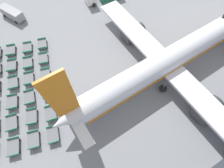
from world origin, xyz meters
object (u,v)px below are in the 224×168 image
Objects in this scene: baggage_dolly_row_far_col_e at (51,113)px; baggage_dolly_row_far_col_f at (53,135)px; service_van at (12,13)px; baggage_dolly_row_mid_a_col_e at (12,123)px; baggage_dolly_row_far_col_a at (42,44)px; baggage_dolly_row_mid_b_col_c at (29,79)px; airplane at (171,59)px; baggage_dolly_row_mid_a_col_a at (11,51)px; baggage_dolly_row_mid_a_col_f at (13,147)px; baggage_dolly_row_far_col_c at (45,75)px; baggage_dolly_row_mid_b_col_e at (32,117)px; baggage_dolly_row_mid_a_col_c at (13,83)px; baggage_dolly_row_mid_b_col_d at (29,97)px; baggage_dolly_row_far_col_b at (43,59)px; baggage_dolly_row_mid_b_col_f at (33,140)px; baggage_dolly_row_mid_b_col_a at (27,48)px; baggage_dolly_row_mid_a_col_d at (12,102)px; baggage_dolly_row_far_col_d at (48,92)px; baggage_dolly_row_mid_a_col_b at (12,66)px; baggage_dolly_row_mid_b_col_b at (28,63)px.

baggage_dolly_row_far_col_e and baggage_dolly_row_far_col_f have the same top height.
service_van is 24.08m from baggage_dolly_row_mid_a_col_e.
baggage_dolly_row_mid_b_col_c is at bearing -36.28° from baggage_dolly_row_far_col_a.
airplane is 12.93× the size of baggage_dolly_row_mid_a_col_a.
baggage_dolly_row_far_col_a is at bearing 165.92° from baggage_dolly_row_far_col_e.
baggage_dolly_row_far_col_e is at bearing 164.84° from baggage_dolly_row_far_col_f.
baggage_dolly_row_mid_a_col_f and baggage_dolly_row_far_col_c have the same top height.
baggage_dolly_row_far_col_e is at bearing 7.89° from baggage_dolly_row_mid_b_col_c.
service_van reaches higher than baggage_dolly_row_mid_b_col_e.
baggage_dolly_row_mid_a_col_c and baggage_dolly_row_far_col_a have the same top height.
baggage_dolly_row_mid_b_col_d is 11.20m from baggage_dolly_row_far_col_a.
baggage_dolly_row_mid_a_col_e is at bearing -14.00° from baggage_dolly_row_mid_a_col_a.
baggage_dolly_row_mid_b_col_f is at bearing -24.75° from baggage_dolly_row_far_col_b.
baggage_dolly_row_mid_b_col_e is (-3.01, 3.57, 0.00)m from baggage_dolly_row_mid_a_col_f.
baggage_dolly_row_mid_b_col_c is (6.78, -1.82, 0.00)m from baggage_dolly_row_mid_b_col_a.
baggage_dolly_row_mid_a_col_f is at bearing -41.14° from baggage_dolly_row_far_col_c.
service_van is 1.76× the size of baggage_dolly_row_mid_b_col_a.
baggage_dolly_row_mid_a_col_a and baggage_dolly_row_mid_a_col_d have the same top height.
baggage_dolly_row_far_col_b is at bearing 166.88° from baggage_dolly_row_far_col_d.
baggage_dolly_row_mid_b_col_a is at bearing -0.30° from service_van.
baggage_dolly_row_mid_b_col_d is at bearing 6.47° from baggage_dolly_row_mid_a_col_b.
baggage_dolly_row_mid_b_col_c is (0.54, 2.56, 0.00)m from baggage_dolly_row_mid_a_col_c.
baggage_dolly_row_mid_b_col_b and baggage_dolly_row_far_col_d have the same top height.
service_van is 20.98m from baggage_dolly_row_far_col_d.
baggage_dolly_row_mid_b_col_e is at bearing -14.36° from baggage_dolly_row_mid_b_col_a.
baggage_dolly_row_far_col_a is at bearing -133.67° from airplane.
baggage_dolly_row_far_col_d is at bearing -13.12° from baggage_dolly_row_far_col_b.
baggage_dolly_row_mid_b_col_f is (27.23, -4.34, -0.66)m from service_van.
baggage_dolly_row_mid_b_col_a is (-9.70, 5.42, 0.00)m from baggage_dolly_row_mid_a_col_d.
baggage_dolly_row_far_col_c is 7.24m from baggage_dolly_row_far_col_e.
baggage_dolly_row_mid_a_col_b is (-14.24, -23.54, -2.81)m from airplane.
baggage_dolly_row_mid_a_col_e is 14.51m from baggage_dolly_row_mid_b_col_a.
baggage_dolly_row_mid_a_col_e is 5.82m from baggage_dolly_row_far_col_e.
airplane is 12.93× the size of baggage_dolly_row_mid_b_col_c.
baggage_dolly_row_far_col_b is at bearing 155.25° from baggage_dolly_row_mid_b_col_f.
baggage_dolly_row_mid_b_col_f is 1.00× the size of baggage_dolly_row_far_col_a.
baggage_dolly_row_mid_b_col_b is 1.00× the size of baggage_dolly_row_far_col_a.
baggage_dolly_row_mid_b_col_d is 3.02m from baggage_dolly_row_far_col_d.
baggage_dolly_row_mid_b_col_a is 10.64m from baggage_dolly_row_mid_b_col_d.
baggage_dolly_row_far_col_b is (14.11, 1.71, -0.66)m from service_van.
baggage_dolly_row_mid_b_col_a is 1.00× the size of baggage_dolly_row_mid_b_col_e.
baggage_dolly_row_far_col_e is (4.27, 2.06, 0.00)m from baggage_dolly_row_mid_b_col_d.
baggage_dolly_row_mid_a_col_b and baggage_dolly_row_mid_a_col_e have the same top height.
airplane is 33.58m from service_van.
service_van is at bearing 178.15° from baggage_dolly_row_far_col_e.
baggage_dolly_row_mid_a_col_a is at bearing -176.13° from baggage_dolly_row_far_col_f.
baggage_dolly_row_mid_b_col_e is at bearing -156.04° from baggage_dolly_row_far_col_f.
baggage_dolly_row_far_col_a is (1.45, 5.65, 0.00)m from baggage_dolly_row_mid_a_col_a.
baggage_dolly_row_mid_a_col_d is at bearing -13.42° from baggage_dolly_row_mid_a_col_a.
baggage_dolly_row_mid_a_col_e is at bearing -104.88° from baggage_dolly_row_far_col_e.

